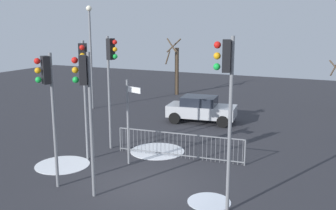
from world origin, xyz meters
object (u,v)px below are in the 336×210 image
at_px(traffic_light_mid_left, 226,87).
at_px(traffic_light_rear_right, 84,74).
at_px(traffic_light_mid_right, 85,93).
at_px(bare_tree_left, 176,68).
at_px(direction_sign_post, 129,118).
at_px(street_lamp, 90,47).
at_px(car_silver_mid, 201,109).
at_px(traffic_light_foreground_left, 48,91).
at_px(traffic_light_foreground_right, 111,68).

bearing_deg(traffic_light_mid_left, traffic_light_rear_right, 55.31).
bearing_deg(traffic_light_mid_right, bare_tree_left, -12.21).
xyz_separation_m(traffic_light_mid_right, traffic_light_mid_left, (4.23, 0.82, 0.36)).
bearing_deg(direction_sign_post, street_lamp, 151.04).
bearing_deg(traffic_light_mid_right, traffic_light_rear_right, 10.15).
distance_m(direction_sign_post, car_silver_mid, 7.68).
bearing_deg(street_lamp, direction_sign_post, -46.77).
xyz_separation_m(car_silver_mid, street_lamp, (-7.71, 0.36, 3.29)).
height_order(traffic_light_rear_right, car_silver_mid, traffic_light_rear_right).
bearing_deg(bare_tree_left, car_silver_mid, -56.97).
xyz_separation_m(traffic_light_foreground_left, bare_tree_left, (-3.37, 18.06, -1.31)).
bearing_deg(bare_tree_left, street_lamp, -112.29).
distance_m(traffic_light_mid_right, traffic_light_foreground_left, 1.53).
bearing_deg(traffic_light_mid_left, car_silver_mid, 5.75).
height_order(traffic_light_mid_right, traffic_light_foreground_left, traffic_light_mid_right).
bearing_deg(traffic_light_rear_right, traffic_light_mid_left, 131.32).
bearing_deg(traffic_light_foreground_right, traffic_light_rear_right, 5.09).
xyz_separation_m(car_silver_mid, bare_tree_left, (-4.82, 7.42, 1.29)).
height_order(traffic_light_mid_right, traffic_light_rear_right, traffic_light_rear_right).
height_order(traffic_light_foreground_right, direction_sign_post, traffic_light_foreground_right).
relative_size(traffic_light_foreground_left, bare_tree_left, 1.04).
bearing_deg(street_lamp, traffic_light_mid_left, -40.38).
distance_m(traffic_light_foreground_left, traffic_light_foreground_right, 4.45).
relative_size(traffic_light_mid_left, traffic_light_rear_right, 1.07).
height_order(direction_sign_post, bare_tree_left, bare_tree_left).
bearing_deg(traffic_light_rear_right, direction_sign_post, 159.46).
xyz_separation_m(traffic_light_rear_right, car_silver_mid, (2.02, 7.95, -2.79)).
bearing_deg(car_silver_mid, traffic_light_rear_right, -111.49).
bearing_deg(traffic_light_foreground_left, bare_tree_left, -47.24).
height_order(traffic_light_mid_left, street_lamp, street_lamp).
relative_size(direction_sign_post, street_lamp, 0.51).
height_order(traffic_light_rear_right, traffic_light_foreground_left, traffic_light_rear_right).
xyz_separation_m(traffic_light_rear_right, traffic_light_foreground_right, (0.13, 1.72, 0.09)).
bearing_deg(direction_sign_post, traffic_light_foreground_left, -93.79).
distance_m(traffic_light_foreground_right, street_lamp, 8.80).
bearing_deg(direction_sign_post, bare_tree_left, 124.79).
bearing_deg(traffic_light_mid_right, traffic_light_foreground_right, -3.48).
xyz_separation_m(traffic_light_mid_left, traffic_light_foreground_right, (-6.20, 3.63, -0.13)).
height_order(traffic_light_foreground_left, direction_sign_post, traffic_light_foreground_left).
distance_m(traffic_light_foreground_right, car_silver_mid, 7.12).
xyz_separation_m(traffic_light_foreground_left, direction_sign_post, (1.21, 3.06, -1.47)).
relative_size(traffic_light_rear_right, traffic_light_foreground_right, 0.97).
height_order(traffic_light_mid_right, traffic_light_mid_left, traffic_light_mid_left).
relative_size(traffic_light_mid_right, traffic_light_mid_left, 0.90).
xyz_separation_m(traffic_light_mid_right, car_silver_mid, (-0.08, 10.69, -2.65)).
height_order(traffic_light_rear_right, traffic_light_foreground_right, traffic_light_foreground_right).
height_order(traffic_light_rear_right, bare_tree_left, traffic_light_rear_right).
relative_size(traffic_light_mid_right, direction_sign_post, 1.37).
bearing_deg(car_silver_mid, street_lamp, 170.11).
bearing_deg(traffic_light_mid_left, bare_tree_left, 10.00).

